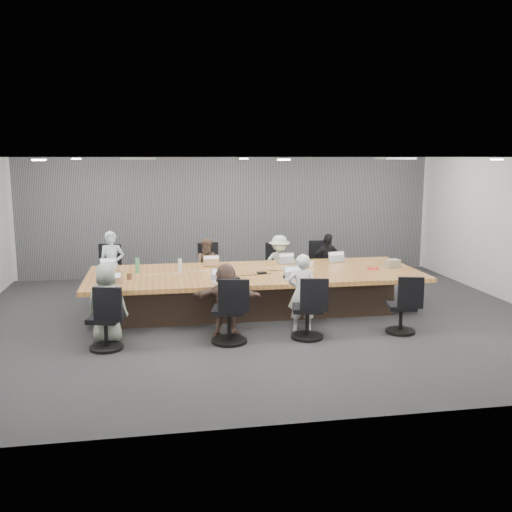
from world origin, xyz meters
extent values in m
cube|color=#2D2D30|center=(0.00, 0.00, 0.00)|extent=(10.00, 8.00, 0.00)
cube|color=white|center=(0.00, 0.00, 2.80)|extent=(10.00, 8.00, 0.00)
cube|color=beige|center=(0.00, 4.00, 1.40)|extent=(10.00, 0.00, 2.80)
cube|color=beige|center=(0.00, -4.00, 1.40)|extent=(10.00, 0.00, 2.80)
cube|color=slate|center=(0.00, 3.92, 1.40)|extent=(9.80, 0.04, 2.80)
cube|color=#39291E|center=(0.00, 0.50, 0.33)|extent=(4.80, 1.40, 0.66)
cube|color=#BA7B3D|center=(0.00, 0.50, 0.70)|extent=(6.00, 2.20, 0.08)
imported|color=#A2BBCA|center=(-2.64, 1.85, 0.68)|extent=(0.53, 0.38, 1.37)
cube|color=#B2B2B7|center=(-2.64, 1.30, 0.75)|extent=(0.31, 0.22, 0.02)
imported|color=brown|center=(-0.73, 1.85, 0.59)|extent=(0.61, 0.49, 1.19)
cube|color=#8C6647|center=(-0.73, 1.30, 0.75)|extent=(0.32, 0.23, 0.02)
imported|color=beige|center=(0.75, 1.85, 0.60)|extent=(0.78, 0.46, 1.21)
cube|color=#B2B2B7|center=(0.75, 1.30, 0.75)|extent=(0.31, 0.23, 0.02)
imported|color=black|center=(1.78, 1.85, 0.61)|extent=(0.76, 0.42, 1.22)
cube|color=#B2B2B7|center=(1.78, 1.30, 0.75)|extent=(0.37, 0.28, 0.02)
imported|color=gray|center=(-2.53, -0.85, 0.62)|extent=(0.67, 0.51, 1.24)
cube|color=#8C6647|center=(-2.53, -0.30, 0.75)|extent=(0.37, 0.28, 0.02)
imported|color=brown|center=(-0.70, -0.85, 0.59)|extent=(1.14, 0.57, 1.18)
cube|color=#B2B2B7|center=(-0.70, -0.30, 0.75)|extent=(0.33, 0.23, 0.02)
imported|color=silver|center=(0.53, -0.85, 0.64)|extent=(0.52, 0.39, 1.28)
cube|color=#B2B2B7|center=(0.53, -0.30, 0.75)|extent=(0.31, 0.23, 0.02)
cylinder|color=#4A9564|center=(-2.11, 0.76, 0.88)|extent=(0.09, 0.09, 0.27)
cylinder|color=#4A9564|center=(0.74, 0.33, 0.85)|extent=(0.08, 0.08, 0.23)
cylinder|color=silver|center=(-1.35, 0.77, 0.86)|extent=(0.08, 0.08, 0.24)
cylinder|color=white|center=(-0.44, 0.61, 0.79)|extent=(0.08, 0.08, 0.09)
cylinder|color=white|center=(1.15, 0.81, 0.79)|extent=(0.09, 0.09, 0.10)
cylinder|color=brown|center=(-2.23, 0.24, 0.79)|extent=(0.10, 0.10, 0.11)
cube|color=black|center=(-0.46, -0.07, 0.76)|extent=(0.19, 0.15, 0.03)
cube|color=black|center=(0.09, 0.32, 0.76)|extent=(0.17, 0.13, 0.03)
cube|color=black|center=(0.47, -0.14, 0.77)|extent=(0.18, 0.06, 0.07)
cube|color=gray|center=(2.63, 0.45, 0.82)|extent=(0.32, 0.25, 0.15)
cube|color=#E13C35|center=(2.20, 0.34, 0.76)|extent=(0.20, 0.20, 0.04)
camera|label=1|loc=(-1.75, -9.53, 2.81)|focal=40.00mm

